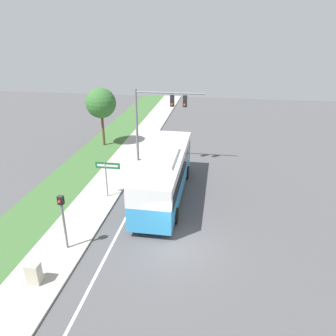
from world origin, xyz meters
The scene contains 10 objects.
ground_plane centered at (0.00, 0.00, 0.00)m, with size 80.00×80.00×0.00m, color #4C4C4F.
sidewalk centered at (-6.20, 0.00, 0.06)m, with size 2.80×80.00×0.12m.
grass_verge centered at (-9.40, 0.00, 0.05)m, with size 3.60×80.00×0.10m.
lane_divider_near centered at (-3.60, 0.00, 0.00)m, with size 0.14×30.00×0.01m.
bus centered at (-1.71, 5.25, 1.85)m, with size 2.71×10.29×3.37m.
signal_gantry centered at (-3.34, 11.18, 4.47)m, with size 5.70×0.41×6.29m.
pedestrian_signal centered at (-5.78, -1.38, 2.17)m, with size 0.28×0.34×3.20m.
street_sign centered at (-5.44, 4.44, 1.97)m, with size 1.67×0.08×2.69m.
utility_cabinet centered at (-6.12, -4.02, 0.64)m, with size 0.62×0.46×1.03m.
roadside_tree centered at (-9.34, 14.62, 4.23)m, with size 2.84×2.84×5.57m.
Camera 1 is at (1.73, -14.56, 10.92)m, focal length 35.00 mm.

